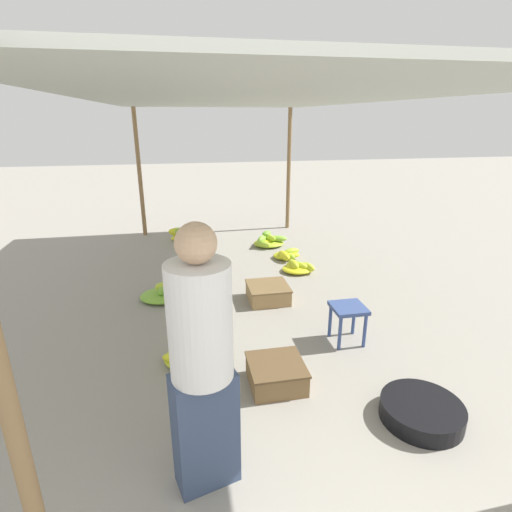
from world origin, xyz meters
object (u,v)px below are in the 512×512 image
basin_black (421,411)px  banana_pile_right_2 (287,255)px  banana_pile_left_1 (165,293)px  banana_pile_right_0 (268,241)px  crate_mid (268,293)px  banana_pile_left_0 (180,235)px  banana_pile_left_2 (194,353)px  crate_near (276,374)px  stool (348,313)px  banana_pile_right_1 (298,267)px  vendor_foreground (202,361)px

basin_black → banana_pile_right_2: (-0.04, 3.83, 0.00)m
banana_pile_left_1 → banana_pile_right_0: 2.67m
basin_black → crate_mid: size_ratio=1.23×
basin_black → banana_pile_left_0: bearing=108.9°
banana_pile_left_2 → banana_pile_left_0: bearing=91.1°
crate_near → crate_mid: size_ratio=0.94×
stool → crate_mid: 1.30m
banana_pile_left_1 → banana_pile_right_0: size_ratio=0.91×
stool → banana_pile_right_0: size_ratio=0.63×
banana_pile_right_0 → banana_pile_right_2: banana_pile_right_0 is taller
banana_pile_left_0 → crate_mid: bearing=-69.5°
basin_black → banana_pile_right_1: 3.26m
crate_near → crate_mid: (0.31, 1.70, -0.00)m
banana_pile_left_2 → banana_pile_right_0: 3.76m
banana_pile_left_1 → banana_pile_right_2: banana_pile_left_1 is taller
banana_pile_left_0 → banana_pile_right_2: bearing=-39.0°
banana_pile_right_1 → banana_pile_right_0: bearing=97.2°
vendor_foreground → basin_black: size_ratio=2.74×
banana_pile_right_2 → crate_mid: crate_mid is taller
banana_pile_left_2 → banana_pile_right_0: size_ratio=0.90×
stool → basin_black: bearing=-84.5°
banana_pile_left_2 → crate_near: (0.70, -0.52, 0.03)m
vendor_foreground → banana_pile_left_0: 5.54m
stool → banana_pile_left_0: bearing=112.6°
banana_pile_left_2 → crate_near: banana_pile_left_2 is taller
banana_pile_right_0 → crate_mid: size_ratio=1.25×
banana_pile_right_0 → crate_near: size_ratio=1.33×
banana_pile_left_1 → banana_pile_right_2: (1.98, 1.19, -0.01)m
banana_pile_left_1 → crate_mid: banana_pile_left_1 is taller
vendor_foreground → banana_pile_left_2: 1.62m
basin_black → banana_pile_left_2: size_ratio=1.09×
banana_pile_right_2 → crate_mid: (-0.67, -1.49, 0.03)m
stool → crate_near: bearing=-148.0°
stool → banana_pile_left_2: bearing=-178.2°
stool → basin_black: 1.24m
banana_pile_right_2 → crate_near: size_ratio=0.96×
vendor_foreground → stool: size_ratio=4.24×
stool → banana_pile_right_1: 2.07m
banana_pile_left_0 → crate_mid: banana_pile_left_0 is taller
crate_mid → banana_pile_left_1: bearing=167.2°
banana_pile_left_0 → banana_pile_left_1: 2.62m
banana_pile_right_1 → crate_near: 2.79m
banana_pile_left_0 → banana_pile_right_1: 2.66m
basin_black → crate_mid: (-0.71, 2.34, 0.03)m
banana_pile_left_0 → banana_pile_left_2: (0.08, -4.10, -0.04)m
banana_pile_left_0 → crate_mid: size_ratio=0.86×
stool → banana_pile_right_2: bearing=88.5°
stool → crate_mid: size_ratio=0.79×
banana_pile_left_0 → banana_pile_left_1: bearing=-95.0°
crate_near → crate_mid: bearing=79.7°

